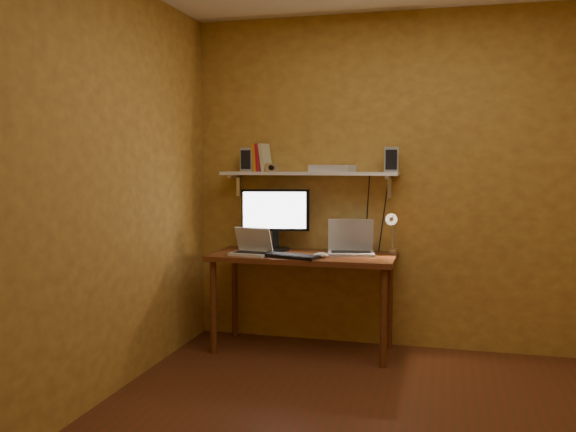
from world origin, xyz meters
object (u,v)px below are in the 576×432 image
(speaker_right, at_px, (391,160))
(shelf_camera, at_px, (272,168))
(mouse, at_px, (321,255))
(speaker_left, at_px, (249,160))
(desk, at_px, (303,265))
(wall_shelf, at_px, (309,174))
(netbook, at_px, (252,247))
(laptop, at_px, (351,245))
(keyboard, at_px, (289,256))
(desk_lamp, at_px, (392,228))
(router, at_px, (333,168))
(monitor, at_px, (276,216))

(speaker_right, height_order, shelf_camera, speaker_right)
(mouse, distance_m, speaker_left, 1.02)
(desk, distance_m, speaker_right, 1.04)
(wall_shelf, height_order, netbook, wall_shelf)
(wall_shelf, relative_size, speaker_right, 7.39)
(laptop, bearing_deg, desk, -172.11)
(wall_shelf, distance_m, speaker_right, 0.65)
(netbook, bearing_deg, mouse, 5.19)
(keyboard, bearing_deg, desk_lamp, 37.79)
(router, bearing_deg, laptop, -26.27)
(keyboard, relative_size, router, 1.35)
(desk_lamp, distance_m, shelf_camera, 1.04)
(wall_shelf, bearing_deg, speaker_left, 178.92)
(keyboard, xyz_separation_m, speaker_left, (-0.44, 0.39, 0.71))
(netbook, height_order, mouse, netbook)
(monitor, distance_m, shelf_camera, 0.39)
(wall_shelf, bearing_deg, monitor, -170.40)
(desk, bearing_deg, router, 46.36)
(keyboard, bearing_deg, speaker_right, 42.16)
(laptop, relative_size, desk_lamp, 1.03)
(speaker_left, distance_m, router, 0.69)
(netbook, distance_m, mouse, 0.54)
(wall_shelf, bearing_deg, netbook, -140.40)
(wall_shelf, distance_m, laptop, 0.65)
(keyboard, bearing_deg, netbook, -178.47)
(keyboard, bearing_deg, laptop, 51.00)
(speaker_left, bearing_deg, monitor, -3.16)
(router, bearing_deg, wall_shelf, -178.99)
(desk, height_order, wall_shelf, wall_shelf)
(netbook, xyz_separation_m, router, (0.56, 0.31, 0.60))
(keyboard, distance_m, speaker_right, 1.06)
(shelf_camera, bearing_deg, speaker_left, 159.03)
(wall_shelf, height_order, monitor, wall_shelf)
(monitor, relative_size, speaker_left, 2.78)
(desk, distance_m, router, 0.79)
(shelf_camera, relative_size, router, 0.35)
(desk_lamp, height_order, speaker_left, speaker_left)
(desk, bearing_deg, monitor, 150.03)
(mouse, relative_size, desk_lamp, 0.29)
(wall_shelf, height_order, shelf_camera, shelf_camera)
(desk, relative_size, desk_lamp, 3.73)
(wall_shelf, xyz_separation_m, speaker_left, (-0.50, 0.01, 0.11))
(speaker_right, bearing_deg, monitor, 176.35)
(speaker_right, bearing_deg, desk_lamp, -76.42)
(mouse, bearing_deg, speaker_left, 159.73)
(netbook, height_order, speaker_right, speaker_right)
(desk, xyz_separation_m, laptop, (0.35, 0.12, 0.15))
(speaker_right, bearing_deg, desk, -169.79)
(wall_shelf, xyz_separation_m, monitor, (-0.26, -0.04, -0.34))
(mouse, bearing_deg, speaker_right, 40.59)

